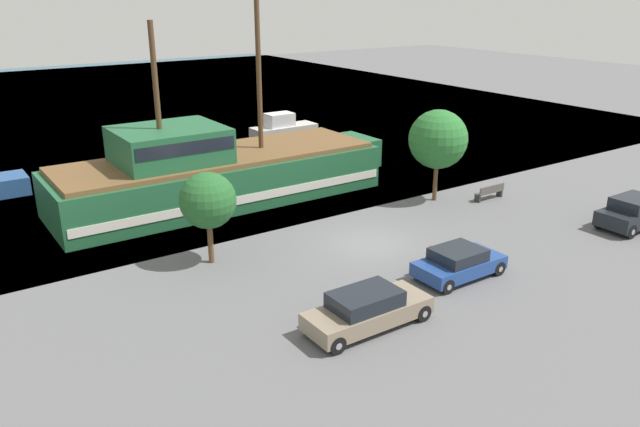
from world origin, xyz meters
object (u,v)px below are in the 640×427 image
object	(u,v)px
pirate_ship	(215,173)
parked_car_curb_mid	(635,212)
moored_boat_outer	(283,129)
parked_car_curb_rear	(459,263)
parked_car_curb_front	(367,309)
bench_promenade_east	(490,192)
fire_hydrant	(431,253)

from	to	relation	value
pirate_ship	parked_car_curb_mid	world-z (taller)	pirate_ship
moored_boat_outer	parked_car_curb_mid	world-z (taller)	moored_boat_outer
moored_boat_outer	parked_car_curb_rear	size ratio (longest dim) A/B	1.39
parked_car_curb_mid	parked_car_curb_rear	distance (m)	11.49
parked_car_curb_front	bench_promenade_east	world-z (taller)	parked_car_curb_front
parked_car_curb_front	moored_boat_outer	bearing A→B (deg)	64.59
moored_boat_outer	fire_hydrant	world-z (taller)	moored_boat_outer
pirate_ship	parked_car_curb_mid	distance (m)	21.81
pirate_ship	fire_hydrant	world-z (taller)	pirate_ship
fire_hydrant	parked_car_curb_mid	bearing A→B (deg)	-12.57
moored_boat_outer	fire_hydrant	bearing A→B (deg)	-106.21
parked_car_curb_front	parked_car_curb_mid	world-z (taller)	parked_car_curb_mid
moored_boat_outer	fire_hydrant	distance (m)	24.94
fire_hydrant	parked_car_curb_front	bearing A→B (deg)	-154.01
parked_car_curb_mid	parked_car_curb_front	bearing A→B (deg)	-179.10
parked_car_curb_front	fire_hydrant	distance (m)	6.40
fire_hydrant	bench_promenade_east	size ratio (longest dim) A/B	0.40
parked_car_curb_front	parked_car_curb_rear	xyz separation A→B (m)	(5.63, 1.08, -0.06)
moored_boat_outer	parked_car_curb_front	world-z (taller)	moored_boat_outer
bench_promenade_east	pirate_ship	bearing A→B (deg)	146.64
pirate_ship	bench_promenade_east	world-z (taller)	pirate_ship
pirate_ship	bench_promenade_east	distance (m)	15.42
moored_boat_outer	parked_car_curb_mid	xyz separation A→B (m)	(4.38, -26.48, -0.00)
parked_car_curb_rear	fire_hydrant	distance (m)	1.74
parked_car_curb_front	bench_promenade_east	size ratio (longest dim) A/B	2.40
moored_boat_outer	parked_car_curb_mid	bearing A→B (deg)	-80.60
bench_promenade_east	parked_car_curb_front	bearing A→B (deg)	-153.58
pirate_ship	parked_car_curb_rear	xyz separation A→B (m)	(3.97, -14.58, -1.00)
parked_car_curb_front	parked_car_curb_rear	bearing A→B (deg)	10.89
bench_promenade_east	moored_boat_outer	bearing A→B (deg)	95.25
pirate_ship	moored_boat_outer	xyz separation A→B (m)	(11.04, 11.09, -0.86)
moored_boat_outer	parked_car_curb_rear	bearing A→B (deg)	-105.42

